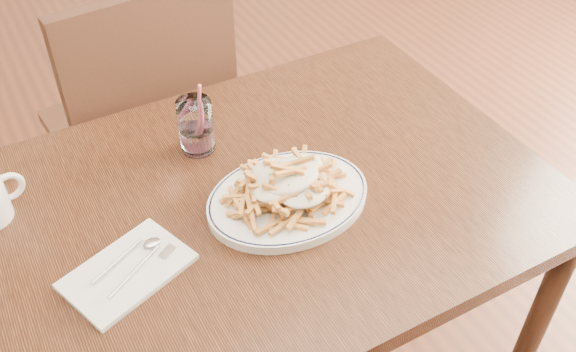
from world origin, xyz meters
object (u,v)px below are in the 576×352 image
loaded_fries (288,181)px  table (250,226)px  fries_plate (288,198)px  water_glass (196,129)px  chair_far (146,120)px

loaded_fries → table: bearing=142.8°
fries_plate → water_glass: bearing=110.0°
table → chair_far: chair_far is taller
table → water_glass: (-0.02, 0.19, 0.13)m
chair_far → water_glass: bearing=-89.8°
chair_far → fries_plate: 0.70m
table → chair_far: size_ratio=1.23×
chair_far → fries_plate: size_ratio=2.44×
fries_plate → loaded_fries: 0.05m
table → fries_plate: bearing=-37.2°
chair_far → loaded_fries: chair_far is taller
table → water_glass: 0.23m
water_glass → chair_far: bearing=90.2°
table → loaded_fries: size_ratio=4.42×
fries_plate → water_glass: 0.26m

